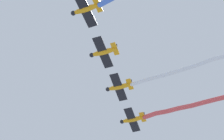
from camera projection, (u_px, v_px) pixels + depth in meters
The scene contains 6 objects.
airplane_lead at pixel (132, 119), 77.28m from camera, with size 5.24×5.67×1.59m.
smoke_trail_lead at pixel (206, 102), 73.90m from camera, with size 18.56×14.46×1.94m.
airplane_left_wing at pixel (119, 87), 72.54m from camera, with size 5.29×5.64×1.59m.
smoke_trail_left_wing at pixel (213, 59), 67.65m from camera, with size 24.70×15.04×2.24m.
airplane_right_wing at pixel (103, 52), 67.35m from camera, with size 5.18×5.73×1.59m.
airplane_slot at pixel (85, 9), 62.62m from camera, with size 5.12×5.85×1.59m.
Camera 1 is at (-34.30, 27.21, 6.45)m, focal length 68.62 mm.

